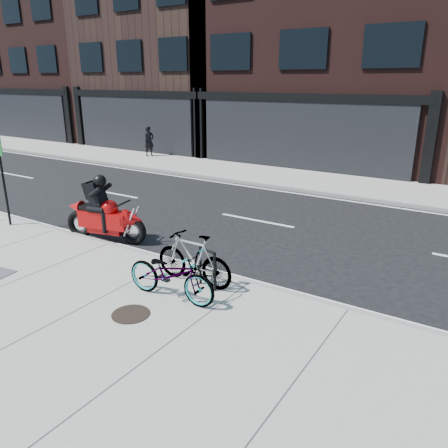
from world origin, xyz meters
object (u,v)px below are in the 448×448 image
Objects in this scene: bicycle_front at (171,274)px; bike_rack at (207,265)px; manhole_cover at (131,314)px; sign_post at (2,174)px; motorcycle at (108,215)px; pedestrian at (149,141)px; bicycle_rear at (194,259)px.

bike_rack is at bearing -25.01° from bicycle_front.
sign_post is at bearing 164.27° from manhole_cover.
bike_rack is 0.34× the size of motorcycle.
pedestrian is at bearing 130.79° from manhole_cover.
sign_post is (-6.54, 0.94, 0.95)m from bicycle_front.
bicycle_rear is at bearing 83.32° from manhole_cover.
motorcycle is at bearing 141.48° from manhole_cover.
bicycle_front reaches higher than bike_rack.
motorcycle is (-3.46, 1.03, 0.05)m from bicycle_rear.
bicycle_front is 0.99m from manhole_cover.
pedestrian is (-11.12, 11.09, 0.26)m from bicycle_rear.
bike_rack is 15.94m from pedestrian.
bike_rack is at bearing -28.47° from motorcycle.
motorcycle is at bearing -107.09° from bicycle_rear.
sign_post is at bearing 78.53° from bicycle_front.
motorcycle is (-3.50, 1.77, 0.09)m from bicycle_front.
bike_rack is at bearing -119.36° from pedestrian.
bicycle_front is (-0.29, -0.74, 0.02)m from bike_rack.
bicycle_front is 0.80× the size of motorcycle.
bicycle_rear is 0.76× the size of motorcycle.
motorcycle is at bearing 164.85° from bike_rack.
bicycle_front is at bearing -121.95° from pedestrian.
motorcycle is 1.48× the size of pedestrian.
bicycle_rear is (-0.03, 0.74, 0.04)m from bicycle_front.
pedestrian is at bearing -135.50° from bicycle_rear.
sign_post reaches higher than motorcycle.
sign_post is at bearing -142.33° from pedestrian.
manhole_cover is at bearing -51.83° from motorcycle.
pedestrian is at bearing 113.95° from motorcycle.
bicycle_front is 0.77× the size of sign_post.
motorcycle is at bearing -128.00° from pedestrian.
bicycle_rear is at bearing -0.61° from bicycle_front.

